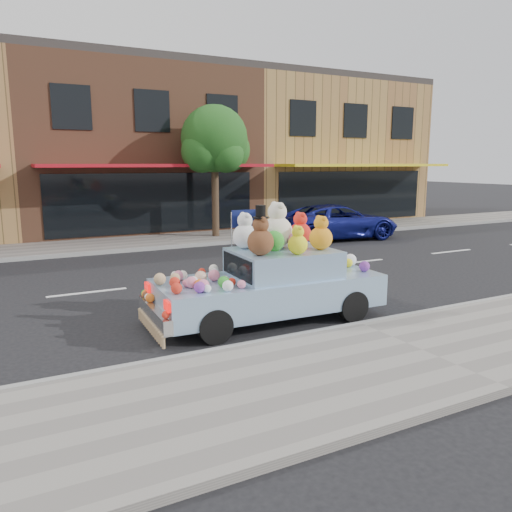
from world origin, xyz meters
TOP-DOWN VIEW (x-y plane):
  - ground at (0.00, 0.00)m, footprint 120.00×120.00m
  - near_sidewalk at (0.00, -6.50)m, footprint 60.00×3.00m
  - far_sidewalk at (0.00, 6.50)m, footprint 60.00×3.00m
  - near_kerb at (0.00, -5.00)m, footprint 60.00×0.12m
  - far_kerb at (0.00, 5.00)m, footprint 60.00×0.12m
  - storefront_mid at (0.00, 11.97)m, footprint 10.00×9.80m
  - storefront_right at (10.00, 11.97)m, footprint 10.00×9.80m
  - street_tree at (2.03, 6.55)m, footprint 3.00×2.70m
  - car_blue at (6.31, 4.24)m, footprint 5.15×2.75m
  - art_car at (-1.16, -3.72)m, footprint 4.55×1.92m

SIDE VIEW (x-z plane):
  - ground at x=0.00m, z-range 0.00..0.00m
  - near_sidewalk at x=0.00m, z-range 0.00..0.12m
  - far_sidewalk at x=0.00m, z-range 0.00..0.12m
  - near_kerb at x=0.00m, z-range 0.00..0.13m
  - far_kerb at x=0.00m, z-range 0.00..0.13m
  - car_blue at x=6.31m, z-range 0.00..1.38m
  - art_car at x=-1.16m, z-range -0.32..1.93m
  - storefront_mid at x=0.00m, z-range -0.01..7.29m
  - storefront_right at x=10.00m, z-range -0.01..7.29m
  - street_tree at x=2.03m, z-range 1.08..6.30m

